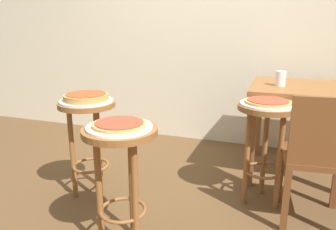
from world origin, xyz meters
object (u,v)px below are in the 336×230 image
object	(u,v)px
pizza_leftside	(268,102)
serving_plate_leftside	(268,104)
serving_plate_foreground	(119,127)
pizza_foreground	(119,124)
stool_middle	(88,127)
stool_leftside	(266,131)
dining_table	(307,102)
wooden_chair	(319,156)
stool_foreground	(121,161)
cup_near_edge	(281,78)
pizza_middle	(86,97)
serving_plate_middle	(86,101)

from	to	relation	value
pizza_leftside	serving_plate_leftside	bearing A→B (deg)	0.00
serving_plate_foreground	pizza_foreground	xyz separation A→B (m)	(-0.00, 0.00, 0.02)
stool_middle	stool_leftside	size ratio (longest dim) A/B	1.00
serving_plate_foreground	dining_table	distance (m)	1.66
dining_table	wooden_chair	distance (m)	0.77
stool_foreground	cup_near_edge	world-z (taller)	cup_near_edge
pizza_middle	cup_near_edge	bearing A→B (deg)	33.41
serving_plate_foreground	stool_foreground	bearing A→B (deg)	94.47
serving_plate_middle	wooden_chair	distance (m)	1.54
serving_plate_middle	stool_middle	bearing A→B (deg)	-45.00
stool_leftside	serving_plate_leftside	size ratio (longest dim) A/B	1.95
cup_near_edge	wooden_chair	bearing A→B (deg)	-68.72
serving_plate_foreground	serving_plate_middle	size ratio (longest dim) A/B	0.94
stool_foreground	serving_plate_foreground	size ratio (longest dim) A/B	2.08
pizza_middle	serving_plate_leftside	world-z (taller)	pizza_middle
dining_table	wooden_chair	size ratio (longest dim) A/B	1.02
dining_table	stool_foreground	bearing A→B (deg)	-125.79
serving_plate_middle	dining_table	distance (m)	1.71
serving_plate_middle	serving_plate_leftside	distance (m)	1.23
stool_foreground	pizza_foreground	xyz separation A→B (m)	(0.00, 0.00, 0.21)
serving_plate_middle	pizza_middle	bearing A→B (deg)	0.00
stool_leftside	pizza_leftside	world-z (taller)	pizza_leftside
serving_plate_leftside	serving_plate_middle	bearing A→B (deg)	-164.68
serving_plate_middle	pizza_leftside	distance (m)	1.23
pizza_leftside	dining_table	world-z (taller)	dining_table
serving_plate_foreground	stool_leftside	world-z (taller)	serving_plate_foreground
stool_middle	dining_table	size ratio (longest dim) A/B	0.82
wooden_chair	pizza_middle	bearing A→B (deg)	-174.78
stool_leftside	dining_table	xyz separation A→B (m)	(0.28, 0.56, 0.10)
serving_plate_middle	serving_plate_leftside	world-z (taller)	same
cup_near_edge	pizza_foreground	bearing A→B (deg)	-120.53
serving_plate_leftside	cup_near_edge	size ratio (longest dim) A/B	3.12
pizza_foreground	wooden_chair	distance (m)	1.21
serving_plate_foreground	wooden_chair	bearing A→B (deg)	30.21
stool_leftside	serving_plate_leftside	xyz separation A→B (m)	(0.00, 0.00, 0.19)
pizza_foreground	serving_plate_leftside	distance (m)	1.04
serving_plate_leftside	pizza_leftside	bearing A→B (deg)	180.00
serving_plate_leftside	stool_foreground	bearing A→B (deg)	-131.57
pizza_middle	serving_plate_leftside	xyz separation A→B (m)	(1.18, 0.32, -0.03)
stool_leftside	cup_near_edge	size ratio (longest dim) A/B	6.09
stool_middle	cup_near_edge	bearing A→B (deg)	33.41
stool_leftside	wooden_chair	size ratio (longest dim) A/B	0.84
serving_plate_middle	stool_foreground	bearing A→B (deg)	-42.77
stool_middle	pizza_middle	size ratio (longest dim) A/B	2.34
stool_foreground	pizza_foreground	distance (m)	0.21
stool_middle	serving_plate_middle	size ratio (longest dim) A/B	1.95
stool_leftside	serving_plate_middle	bearing A→B (deg)	-164.68
wooden_chair	serving_plate_middle	bearing A→B (deg)	-174.78
serving_plate_foreground	pizza_leftside	size ratio (longest dim) A/B	1.13
cup_near_edge	serving_plate_middle	bearing A→B (deg)	-146.59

